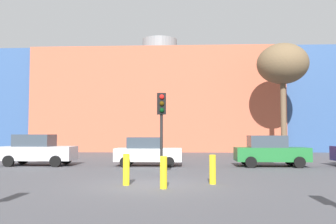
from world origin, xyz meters
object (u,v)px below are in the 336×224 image
(parked_car_2, at_px, (148,152))
(bollard_yellow_0, at_px, (213,169))
(parked_car_1, at_px, (38,150))
(bollard_yellow_2, at_px, (164,172))
(bare_tree_0, at_px, (283,65))
(traffic_light_island, at_px, (162,115))
(bollard_yellow_1, at_px, (126,169))
(parked_car_3, at_px, (270,151))

(parked_car_2, xyz_separation_m, bollard_yellow_0, (3.20, -7.47, -0.29))
(parked_car_1, height_order, bollard_yellow_2, parked_car_1)
(bare_tree_0, distance_m, bollard_yellow_0, 21.12)
(traffic_light_island, bearing_deg, bollard_yellow_1, -38.04)
(traffic_light_island, bearing_deg, parked_car_1, -136.55)
(bollard_yellow_1, bearing_deg, bare_tree_0, 60.64)
(parked_car_1, distance_m, bare_tree_0, 21.45)
(parked_car_1, height_order, bollard_yellow_0, parked_car_1)
(parked_car_3, distance_m, bare_tree_0, 13.44)
(parked_car_1, bearing_deg, parked_car_2, -0.00)
(parked_car_1, distance_m, parked_car_2, 6.48)
(bare_tree_0, xyz_separation_m, bollard_yellow_0, (-7.44, -18.37, -7.30))
(parked_car_2, distance_m, bollard_yellow_1, 7.92)
(parked_car_1, relative_size, bollard_yellow_1, 3.70)
(bollard_yellow_0, distance_m, bollard_yellow_1, 3.17)
(bare_tree_0, height_order, bollard_yellow_1, bare_tree_0)
(bare_tree_0, bearing_deg, bollard_yellow_1, -119.36)
(parked_car_3, xyz_separation_m, bollard_yellow_1, (-6.93, -7.92, -0.31))
(bollard_yellow_1, bearing_deg, parked_car_1, 129.51)
(traffic_light_island, relative_size, bare_tree_0, 0.37)
(parked_car_1, relative_size, parked_car_2, 1.10)
(parked_car_3, height_order, bare_tree_0, bare_tree_0)
(bare_tree_0, distance_m, bollard_yellow_2, 22.84)
(bollard_yellow_1, bearing_deg, traffic_light_island, 61.19)
(traffic_light_island, bearing_deg, bollard_yellow_0, 41.79)
(parked_car_2, xyz_separation_m, bollard_yellow_1, (0.05, -7.92, -0.26))
(bollard_yellow_0, relative_size, bollard_yellow_2, 0.98)
(parked_car_1, height_order, traffic_light_island, traffic_light_island)
(bollard_yellow_2, bearing_deg, traffic_light_island, 95.20)
(parked_car_1, height_order, bare_tree_0, bare_tree_0)
(bollard_yellow_1, bearing_deg, bollard_yellow_0, 8.16)
(parked_car_1, xyz_separation_m, parked_car_3, (13.47, -0.00, -0.03))
(parked_car_2, bearing_deg, traffic_light_island, -78.47)
(parked_car_2, distance_m, bollard_yellow_0, 8.13)
(bollard_yellow_0, bearing_deg, bare_tree_0, 67.94)
(bare_tree_0, xyz_separation_m, bollard_yellow_2, (-9.19, -19.60, -7.29))
(parked_car_2, height_order, traffic_light_island, traffic_light_island)
(parked_car_2, relative_size, bollard_yellow_2, 3.49)
(parked_car_1, bearing_deg, bare_tree_0, 32.49)
(parked_car_2, bearing_deg, bollard_yellow_2, -80.52)
(traffic_light_island, height_order, bollard_yellow_2, traffic_light_island)
(bollard_yellow_1, bearing_deg, bollard_yellow_2, -29.10)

